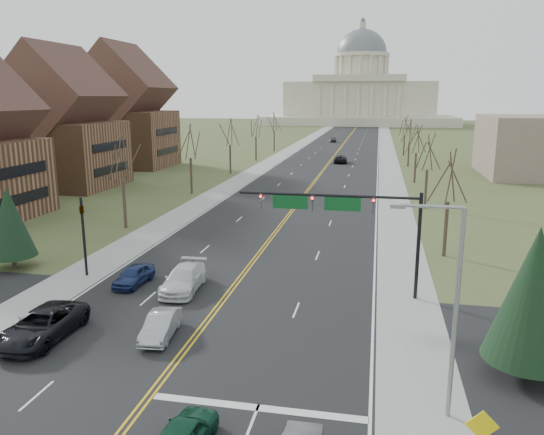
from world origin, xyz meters
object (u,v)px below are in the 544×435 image
at_px(car_nb_inner_lead, 184,435).
at_px(signal_mast, 341,211).
at_px(car_far_nb, 340,159).
at_px(warn_sign, 481,433).
at_px(car_sb_outer_second, 134,275).
at_px(car_sb_inner_second, 184,279).
at_px(signal_left, 83,228).
at_px(street_light, 450,299).
at_px(car_far_sb, 333,139).
at_px(car_sb_inner_lead, 161,325).
at_px(car_sb_outer_lead, 43,325).

bearing_deg(car_nb_inner_lead, signal_mast, -100.56).
bearing_deg(car_far_nb, warn_sign, 93.40).
distance_m(signal_mast, car_sb_outer_second, 15.45).
bearing_deg(car_sb_inner_second, car_far_nb, 82.44).
height_order(signal_left, street_light, street_light).
bearing_deg(warn_sign, car_far_sb, 96.80).
relative_size(car_sb_inner_lead, car_far_nb, 0.73).
height_order(signal_left, car_sb_outer_lead, signal_left).
distance_m(signal_mast, car_sb_inner_lead, 13.74).
xyz_separation_m(car_sb_inner_lead, car_far_nb, (4.14, 82.63, 0.10)).
bearing_deg(signal_left, car_far_sb, 86.29).
distance_m(warn_sign, car_far_nb, 92.08).
bearing_deg(car_nb_inner_lead, car_sb_inner_second, -65.83).
xyz_separation_m(car_sb_outer_lead, car_far_nb, (10.45, 84.16, -0.05)).
bearing_deg(street_light, car_far_nb, 96.82).
distance_m(signal_left, street_light, 27.78).
height_order(car_sb_inner_lead, car_sb_outer_lead, car_sb_outer_lead).
bearing_deg(car_far_nb, signal_left, 75.83).
bearing_deg(car_sb_inner_second, car_sb_outer_second, 171.38).
xyz_separation_m(signal_mast, car_sb_outer_second, (-14.55, -1.14, -5.05)).
height_order(street_light, car_far_sb, street_light).
relative_size(signal_mast, signal_left, 2.02).
height_order(street_light, car_sb_outer_second, street_light).
distance_m(car_sb_outer_lead, car_far_sb, 134.89).
xyz_separation_m(signal_mast, car_far_sb, (-10.88, 124.53, -5.00)).
relative_size(car_sb_outer_lead, car_far_nb, 1.07).
distance_m(warn_sign, car_far_sb, 143.05).
height_order(car_sb_outer_lead, car_sb_inner_second, car_sb_outer_lead).
xyz_separation_m(car_sb_inner_second, car_sb_outer_second, (-3.90, 0.36, -0.12)).
bearing_deg(signal_mast, street_light, -68.59).
bearing_deg(car_sb_inner_lead, signal_left, 131.75).
bearing_deg(car_far_sb, car_sb_inner_lead, -92.87).
bearing_deg(car_sb_inner_lead, car_nb_inner_lead, -68.52).
distance_m(car_nb_inner_lead, car_far_sb, 142.53).
bearing_deg(car_far_nb, car_sb_inner_second, 82.23).
height_order(car_sb_inner_second, car_far_sb, car_sb_inner_second).
xyz_separation_m(car_nb_inner_lead, car_sb_outer_lead, (-11.06, 7.58, 0.14)).
relative_size(signal_mast, car_far_nb, 2.16).
distance_m(signal_mast, car_far_sb, 125.10).
height_order(street_light, car_sb_outer_lead, street_light).
xyz_separation_m(street_light, car_sb_outer_lead, (-20.90, 3.21, -4.38)).
bearing_deg(street_light, car_sb_inner_lead, 161.97).
height_order(street_light, car_far_nb, street_light).
height_order(car_far_nb, car_far_sb, car_far_nb).
distance_m(signal_left, car_sb_inner_second, 8.91).
bearing_deg(car_sb_inner_second, car_far_sb, 86.71).
relative_size(car_nb_inner_lead, car_sb_inner_lead, 0.99).
relative_size(signal_left, car_sb_inner_second, 1.07).
bearing_deg(car_far_nb, car_sb_inner_lead, 83.53).
height_order(warn_sign, car_sb_outer_lead, warn_sign).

